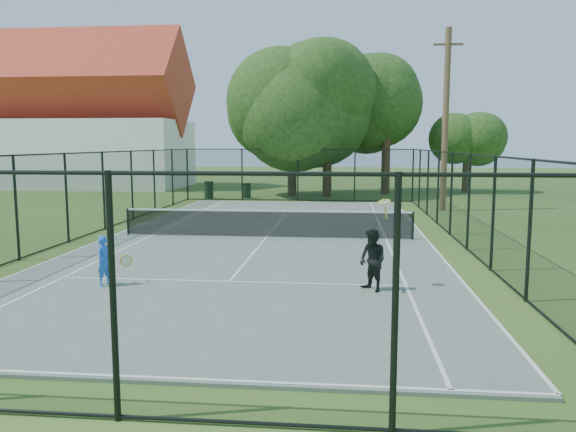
# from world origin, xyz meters

# --- Properties ---
(ground) EXTENTS (120.00, 120.00, 0.00)m
(ground) POSITION_xyz_m (0.00, 0.00, 0.00)
(ground) COLOR #37591E
(tennis_court) EXTENTS (11.00, 24.00, 0.06)m
(tennis_court) POSITION_xyz_m (0.00, 0.00, 0.03)
(tennis_court) COLOR slate
(tennis_court) RESTS_ON ground
(tennis_net) EXTENTS (10.08, 0.08, 0.95)m
(tennis_net) POSITION_xyz_m (0.00, 0.00, 0.58)
(tennis_net) COLOR black
(tennis_net) RESTS_ON tennis_court
(fence) EXTENTS (13.10, 26.10, 3.00)m
(fence) POSITION_xyz_m (0.00, 0.00, 1.50)
(fence) COLOR black
(fence) RESTS_ON ground
(tree_near_left) EXTENTS (7.21, 7.21, 9.41)m
(tree_near_left) POSITION_xyz_m (-0.63, 16.17, 5.79)
(tree_near_left) COLOR #332114
(tree_near_left) RESTS_ON ground
(tree_near_mid) EXTENTS (7.31, 7.31, 9.56)m
(tree_near_mid) POSITION_xyz_m (1.59, 16.00, 5.89)
(tree_near_mid) COLOR #332114
(tree_near_mid) RESTS_ON ground
(tree_near_right) EXTENTS (6.59, 6.59, 9.09)m
(tree_near_right) POSITION_xyz_m (5.34, 18.09, 5.78)
(tree_near_right) COLOR #332114
(tree_near_right) RESTS_ON ground
(tree_far_right) EXTENTS (4.39, 4.39, 5.80)m
(tree_far_right) POSITION_xyz_m (10.86, 19.76, 3.59)
(tree_far_right) COLOR #332114
(tree_far_right) RESTS_ON ground
(building) EXTENTS (15.30, 8.15, 11.87)m
(building) POSITION_xyz_m (-17.00, 22.00, 4.93)
(building) COLOR silver
(building) RESTS_ON ground
(trash_bin_left) EXTENTS (0.58, 0.58, 1.03)m
(trash_bin_left) POSITION_xyz_m (-5.49, 14.04, 0.52)
(trash_bin_left) COLOR black
(trash_bin_left) RESTS_ON ground
(trash_bin_right) EXTENTS (0.58, 0.58, 0.92)m
(trash_bin_right) POSITION_xyz_m (-3.24, 14.34, 0.46)
(trash_bin_right) COLOR black
(trash_bin_right) RESTS_ON ground
(utility_pole) EXTENTS (1.40, 0.30, 8.77)m
(utility_pole) POSITION_xyz_m (7.51, 9.00, 4.45)
(utility_pole) COLOR #4C3823
(utility_pole) RESTS_ON ground
(player_blue) EXTENTS (0.79, 0.49, 1.16)m
(player_blue) POSITION_xyz_m (-2.77, -7.01, 0.64)
(player_blue) COLOR blue
(player_blue) RESTS_ON tennis_court
(player_black) EXTENTS (0.83, 0.91, 2.02)m
(player_black) POSITION_xyz_m (3.31, -6.89, 0.75)
(player_black) COLOR black
(player_black) RESTS_ON tennis_court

